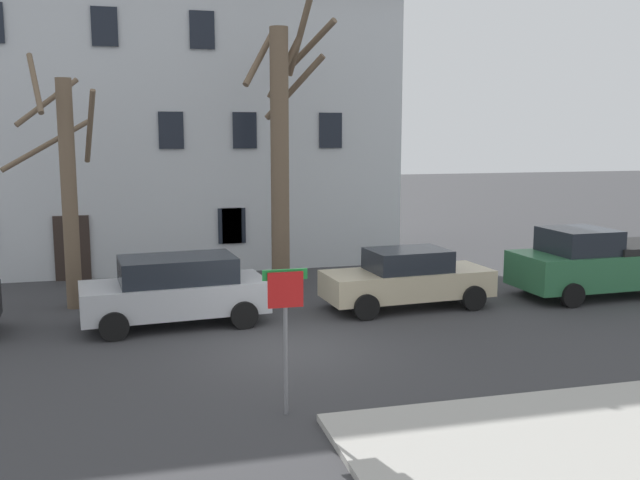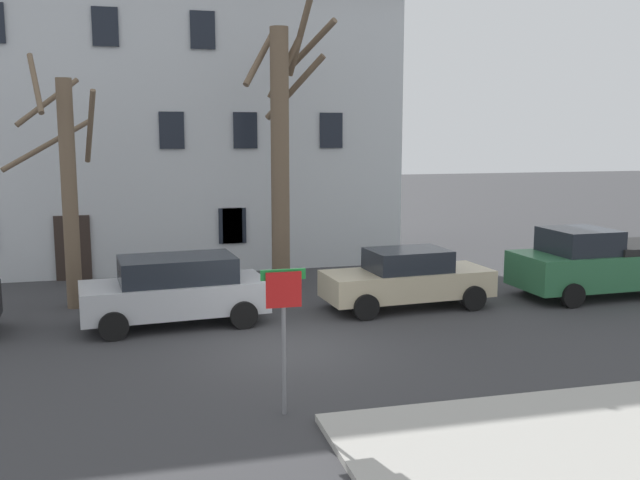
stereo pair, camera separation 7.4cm
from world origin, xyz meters
name	(u,v)px [view 1 (the left image)]	position (x,y,z in m)	size (l,w,h in m)	color
ground_plane	(289,349)	(0.00, 0.00, 0.00)	(120.00, 120.00, 0.00)	#38383A
building_main	(171,106)	(-1.75, 12.28, 5.69)	(16.13, 7.07, 11.23)	silver
tree_bare_near	(67,183)	(-4.91, 5.19, 3.40)	(2.61, 2.71, 6.80)	brown
tree_bare_mid	(282,145)	(1.12, 6.04, 4.37)	(2.78, 2.26, 8.69)	brown
car_silver_wagon	(176,289)	(-2.28, 2.69, 0.89)	(4.63, 2.42, 1.71)	#B7BABF
car_beige_sedan	(407,278)	(3.91, 2.83, 0.81)	(4.68, 2.19, 1.61)	#C6B793
pickup_truck_green	(605,262)	(10.07, 2.78, 0.97)	(5.61, 2.44, 2.00)	#2D6B42
street_sign_pole	(286,313)	(-0.82, -3.56, 1.77)	(0.76, 0.07, 2.51)	slate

